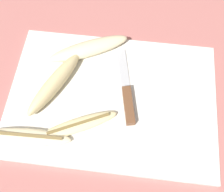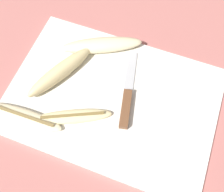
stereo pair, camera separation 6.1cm
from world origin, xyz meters
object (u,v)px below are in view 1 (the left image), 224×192
(banana_soft_right, at_px, (79,125))
(knife, at_px, (127,98))
(banana_ripe_center, at_px, (55,83))
(banana_bright_far, at_px, (30,137))
(banana_pale_long, at_px, (89,49))

(banana_soft_right, bearing_deg, knife, 37.48)
(knife, xyz_separation_m, banana_ripe_center, (-0.17, 0.01, 0.01))
(banana_bright_far, bearing_deg, banana_soft_right, 21.19)
(knife, relative_size, banana_ripe_center, 1.09)
(banana_soft_right, height_order, banana_ripe_center, banana_ripe_center)
(banana_soft_right, height_order, banana_pale_long, banana_pale_long)
(banana_pale_long, xyz_separation_m, banana_bright_far, (-0.09, -0.24, -0.01))
(banana_pale_long, distance_m, banana_bright_far, 0.26)
(banana_pale_long, height_order, banana_ripe_center, banana_ripe_center)
(banana_soft_right, xyz_separation_m, banana_pale_long, (-0.01, 0.20, 0.01))
(knife, height_order, banana_bright_far, banana_bright_far)
(banana_pale_long, distance_m, banana_ripe_center, 0.13)
(knife, bearing_deg, banana_ripe_center, 163.53)
(banana_soft_right, bearing_deg, banana_pale_long, 92.25)
(banana_ripe_center, bearing_deg, banana_bright_far, -103.02)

